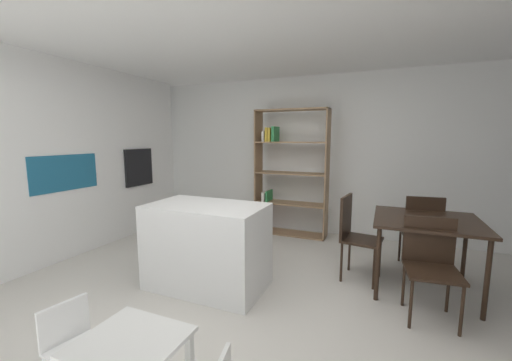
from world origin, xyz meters
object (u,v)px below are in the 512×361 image
child_chair_left (73,344)px  open_bookshelf (287,172)px  built_in_oven (139,167)px  dining_table (426,226)px  kitchen_island (207,246)px  dining_chair_island_side (353,230)px  child_table (131,354)px  dining_chair_near (430,259)px  dining_chair_far (422,227)px

child_chair_left → open_bookshelf: bearing=6.6°
built_in_oven → dining_table: size_ratio=0.61×
dining_table → built_in_oven: bearing=174.1°
kitchen_island → dining_chair_island_side: size_ratio=1.29×
child_table → dining_table: bearing=54.3°
kitchen_island → dining_chair_near: 2.16m
built_in_oven → child_table: bearing=-47.5°
child_chair_left → dining_table: size_ratio=0.56×
child_chair_left → dining_chair_far: 3.60m
dining_chair_island_side → dining_table: bearing=-82.8°
kitchen_island → dining_chair_island_side: 1.65m
dining_table → dining_chair_near: bearing=-91.1°
child_table → dining_chair_far: dining_chair_far is taller
dining_chair_far → dining_chair_island_side: 0.88m
open_bookshelf → dining_table: (1.91, -1.30, -0.35)m
child_chair_left → dining_chair_near: size_ratio=0.64×
kitchen_island → dining_chair_near: bearing=8.4°
open_bookshelf → dining_chair_island_side: bearing=-47.1°
child_table → child_chair_left: size_ratio=0.99×
child_chair_left → built_in_oven: bearing=47.4°
built_in_oven → kitchen_island: (2.10, -1.26, -0.66)m
child_table → child_chair_left: 0.50m
dining_table → child_table: bearing=-125.7°
child_table → dining_chair_near: (1.68, 1.86, 0.13)m
dining_chair_island_side → dining_chair_near: size_ratio=1.07×
kitchen_island → dining_chair_near: kitchen_island is taller
dining_chair_far → dining_table: bearing=81.6°
built_in_oven → dining_table: built_in_oven is taller
child_table → open_bookshelf: bearing=93.5°
dining_table → child_chair_left: bearing=-133.0°
open_bookshelf → dining_chair_far: (1.93, -0.80, -0.49)m
open_bookshelf → dining_chair_island_side: 1.82m
kitchen_island → dining_chair_far: bearing=31.3°
child_chair_left → dining_table: (2.19, 2.35, 0.38)m
open_bookshelf → dining_chair_near: 2.67m
child_table → dining_table: size_ratio=0.56×
dining_table → dining_chair_near: dining_chair_near is taller
built_in_oven → child_table: size_ratio=1.10×
kitchen_island → child_table: kitchen_island is taller
kitchen_island → child_chair_left: 1.54m
dining_table → dining_chair_island_side: bearing=178.9°
open_bookshelf → dining_chair_far: open_bookshelf is taller
child_chair_left → dining_table: 3.23m
dining_chair_far → dining_chair_near: dining_chair_far is taller
child_chair_left → child_table: bearing=-80.3°
open_bookshelf → dining_table: 2.34m
dining_chair_island_side → dining_chair_near: 0.88m
open_bookshelf → dining_chair_far: 2.14m
dining_chair_island_side → dining_chair_near: dining_chair_island_side is taller
dining_chair_island_side → dining_chair_far: bearing=-48.3°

